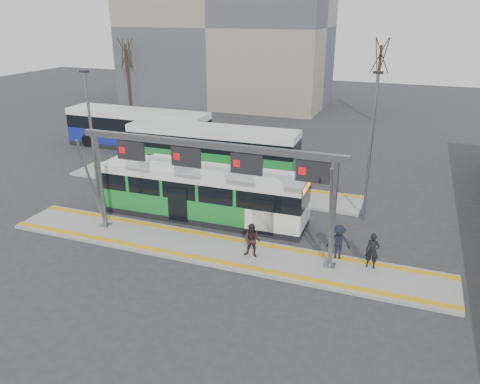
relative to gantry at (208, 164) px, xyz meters
The scene contains 18 objects.
ground 4.32m from the gantry, 36.20° to the right, with size 120.00×120.00×0.00m, color #2D2D30.
platform_main 4.25m from the gantry, 36.20° to the right, with size 22.00×3.00×0.15m, color gray.
platform_second 9.55m from the gantry, 115.25° to the left, with size 20.00×3.00×0.15m, color gray.
tactile_main 4.16m from the gantry, 36.20° to the right, with size 22.00×2.65×0.02m.
tactile_second 10.47m from the gantry, 112.32° to the left, with size 20.00×0.35×0.02m.
gantry is the anchor object (origin of this frame).
apartment_block 38.58m from the gantry, 110.90° to the left, with size 24.50×12.50×18.40m.
hero_bus 4.61m from the gantry, 120.62° to the left, with size 11.57×2.65×3.17m.
bg_bus_green 12.42m from the gantry, 113.28° to the left, with size 12.54×2.92×3.12m.
bg_bus_blue 19.25m from the gantry, 132.31° to the left, with size 12.24×2.81×3.19m.
passenger_a 8.32m from the gantry, ahead, with size 0.60×0.39×1.64m, color black.
passenger_b 4.06m from the gantry, ahead, with size 0.80×0.62×1.64m, color #2E1F20.
passenger_c 6.96m from the gantry, ahead, with size 1.09×0.63×1.68m, color black.
tree_left 32.22m from the gantry, 95.79° to the left, with size 1.40×1.40×7.33m.
tree_mid 32.03m from the gantry, 81.65° to the left, with size 1.40×1.40×8.61m.
tree_far 36.46m from the gantry, 129.04° to the left, with size 1.40×1.40×8.18m.
lamp_west 9.97m from the gantry, 158.38° to the left, with size 0.50×0.25×7.69m.
lamp_east 8.96m from the gantry, 42.41° to the left, with size 0.50×0.25×8.05m.
Camera 1 is at (8.22, -18.33, 10.94)m, focal length 35.00 mm.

